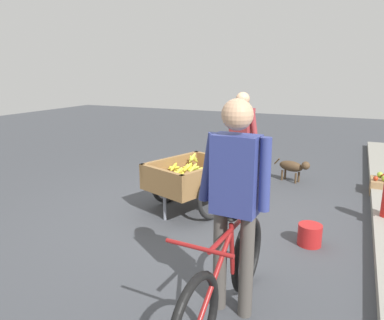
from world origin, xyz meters
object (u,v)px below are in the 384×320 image
(vendor_person, at_px, (242,133))
(cyclist_person, at_px, (235,190))
(fruit_cart, at_px, (190,180))
(bicycle, at_px, (225,281))
(plastic_bucket, at_px, (310,235))
(apple_crate, at_px, (381,185))
(dog, at_px, (293,167))

(vendor_person, relative_size, cyclist_person, 0.92)
(vendor_person, xyz_separation_m, cyclist_person, (2.90, 0.84, 0.09))
(fruit_cart, height_order, bicycle, bicycle)
(plastic_bucket, bearing_deg, cyclist_person, -16.40)
(cyclist_person, xyz_separation_m, apple_crate, (-3.71, 1.22, -0.90))
(vendor_person, relative_size, bicycle, 0.94)
(apple_crate, bearing_deg, bicycle, -17.65)
(vendor_person, distance_m, plastic_bucket, 2.10)
(dog, bearing_deg, vendor_person, -38.80)
(plastic_bucket, distance_m, apple_crate, 2.41)
(apple_crate, bearing_deg, cyclist_person, -18.22)
(dog, bearing_deg, fruit_cart, -28.64)
(plastic_bucket, bearing_deg, bicycle, -15.16)
(fruit_cart, relative_size, cyclist_person, 1.07)
(dog, bearing_deg, apple_crate, 88.53)
(cyclist_person, relative_size, dog, 2.64)
(vendor_person, height_order, cyclist_person, cyclist_person)
(apple_crate, bearing_deg, fruit_cart, -52.03)
(fruit_cart, relative_size, apple_crate, 4.11)
(vendor_person, xyz_separation_m, bicycle, (3.05, 0.83, -0.58))
(fruit_cart, bearing_deg, cyclist_person, 33.69)
(bicycle, height_order, apple_crate, bicycle)
(fruit_cart, xyz_separation_m, dog, (-1.93, 1.06, -0.17))
(cyclist_person, bearing_deg, apple_crate, 161.78)
(dog, relative_size, apple_crate, 1.46)
(vendor_person, relative_size, dog, 2.44)
(cyclist_person, bearing_deg, dog, -177.65)
(bicycle, bearing_deg, cyclist_person, 177.10)
(bicycle, xyz_separation_m, plastic_bucket, (-1.59, 0.43, -0.23))
(apple_crate, bearing_deg, plastic_bucket, -19.35)
(bicycle, relative_size, cyclist_person, 0.98)
(vendor_person, height_order, plastic_bucket, vendor_person)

